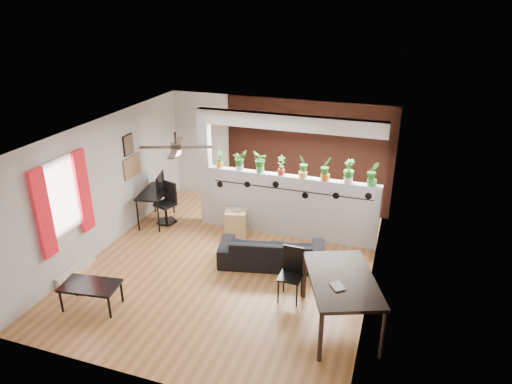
% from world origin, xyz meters
% --- Properties ---
extents(room_shell, '(6.30, 7.10, 2.90)m').
position_xyz_m(room_shell, '(0.00, 0.00, 1.30)').
color(room_shell, '#9B6332').
rests_on(room_shell, ground).
extents(partition_wall, '(3.60, 0.18, 1.35)m').
position_xyz_m(partition_wall, '(0.80, 1.50, 0.68)').
color(partition_wall, '#BCBCC1').
rests_on(partition_wall, ground).
extents(ceiling_header, '(3.60, 0.18, 0.30)m').
position_xyz_m(ceiling_header, '(0.80, 1.50, 2.45)').
color(ceiling_header, silver).
rests_on(ceiling_header, room_shell).
extents(pier_column, '(0.22, 0.20, 2.60)m').
position_xyz_m(pier_column, '(-1.11, 1.50, 1.30)').
color(pier_column, '#BCBCC1').
rests_on(pier_column, ground).
extents(brick_panel, '(3.90, 0.05, 2.60)m').
position_xyz_m(brick_panel, '(0.80, 2.97, 1.30)').
color(brick_panel, '#9A422C').
rests_on(brick_panel, ground).
extents(vine_decal, '(3.31, 0.01, 0.30)m').
position_xyz_m(vine_decal, '(0.80, 1.40, 1.08)').
color(vine_decal, black).
rests_on(vine_decal, partition_wall).
extents(window_assembly, '(0.09, 1.30, 1.55)m').
position_xyz_m(window_assembly, '(-2.56, -1.20, 1.51)').
color(window_assembly, white).
rests_on(window_assembly, room_shell).
extents(baseboard_heater, '(0.08, 1.00, 0.18)m').
position_xyz_m(baseboard_heater, '(-2.54, -1.20, 0.09)').
color(baseboard_heater, silver).
rests_on(baseboard_heater, ground).
extents(corkboard, '(0.03, 0.60, 0.45)m').
position_xyz_m(corkboard, '(-2.58, 0.95, 1.35)').
color(corkboard, '#936A47').
rests_on(corkboard, room_shell).
extents(framed_art, '(0.03, 0.34, 0.44)m').
position_xyz_m(framed_art, '(-2.58, 0.90, 1.85)').
color(framed_art, '#8C7259').
rests_on(framed_art, room_shell).
extents(ceiling_fan, '(1.19, 1.19, 0.43)m').
position_xyz_m(ceiling_fan, '(-0.80, -0.30, 2.31)').
color(ceiling_fan, black).
rests_on(ceiling_fan, room_shell).
extents(potted_plant_0, '(0.24, 0.24, 0.38)m').
position_xyz_m(potted_plant_0, '(-0.78, 1.50, 1.55)').
color(potted_plant_0, orange).
rests_on(potted_plant_0, partition_wall).
extents(potted_plant_1, '(0.25, 0.27, 0.43)m').
position_xyz_m(potted_plant_1, '(-0.33, 1.50, 1.58)').
color(potted_plant_1, silver).
rests_on(potted_plant_1, partition_wall).
extents(potted_plant_2, '(0.26, 0.28, 0.45)m').
position_xyz_m(potted_plant_2, '(0.12, 1.50, 1.59)').
color(potted_plant_2, green).
rests_on(potted_plant_2, partition_wall).
extents(potted_plant_3, '(0.24, 0.21, 0.41)m').
position_xyz_m(potted_plant_3, '(0.57, 1.50, 1.57)').
color(potted_plant_3, '#AC231B').
rests_on(potted_plant_3, partition_wall).
extents(potted_plant_4, '(0.20, 0.24, 0.47)m').
position_xyz_m(potted_plant_4, '(1.03, 1.50, 1.60)').
color(potted_plant_4, gold).
rests_on(potted_plant_4, partition_wall).
extents(potted_plant_5, '(0.32, 0.32, 0.48)m').
position_xyz_m(potted_plant_5, '(1.48, 1.50, 1.60)').
color(potted_plant_5, '#D06618').
rests_on(potted_plant_5, partition_wall).
extents(potted_plant_6, '(0.31, 0.29, 0.47)m').
position_xyz_m(potted_plant_6, '(1.93, 1.50, 1.60)').
color(potted_plant_6, silver).
rests_on(potted_plant_6, partition_wall).
extents(potted_plant_7, '(0.31, 0.27, 0.49)m').
position_xyz_m(potted_plant_7, '(2.38, 1.50, 1.61)').
color(potted_plant_7, '#318733').
rests_on(potted_plant_7, partition_wall).
extents(sofa, '(1.99, 1.12, 0.55)m').
position_xyz_m(sofa, '(0.75, 0.28, 0.28)').
color(sofa, black).
rests_on(sofa, ground).
extents(cube_shelf, '(0.53, 0.49, 0.54)m').
position_xyz_m(cube_shelf, '(-0.30, 1.16, 0.27)').
color(cube_shelf, tan).
rests_on(cube_shelf, ground).
extents(cup, '(0.15, 0.15, 0.10)m').
position_xyz_m(cup, '(-0.25, 1.16, 0.59)').
color(cup, gray).
rests_on(cup, cube_shelf).
extents(computer_desk, '(0.70, 1.11, 0.75)m').
position_xyz_m(computer_desk, '(-2.21, 1.15, 0.68)').
color(computer_desk, black).
rests_on(computer_desk, ground).
extents(monitor, '(0.33, 0.14, 0.18)m').
position_xyz_m(monitor, '(-2.21, 1.30, 0.85)').
color(monitor, black).
rests_on(monitor, computer_desk).
extents(office_chair, '(0.48, 0.49, 0.91)m').
position_xyz_m(office_chair, '(-1.96, 1.21, 0.40)').
color(office_chair, black).
rests_on(office_chair, ground).
extents(dining_table, '(1.46, 1.80, 0.85)m').
position_xyz_m(dining_table, '(2.25, -1.08, 0.76)').
color(dining_table, black).
rests_on(dining_table, ground).
extents(book, '(0.27, 0.28, 0.02)m').
position_xyz_m(book, '(2.15, -1.38, 0.87)').
color(book, gray).
rests_on(book, dining_table).
extents(folding_chair, '(0.38, 0.38, 0.93)m').
position_xyz_m(folding_chair, '(1.37, -0.61, 0.55)').
color(folding_chair, black).
rests_on(folding_chair, ground).
extents(coffee_table, '(0.98, 0.63, 0.43)m').
position_xyz_m(coffee_table, '(-1.65, -1.91, 0.38)').
color(coffee_table, black).
rests_on(coffee_table, ground).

